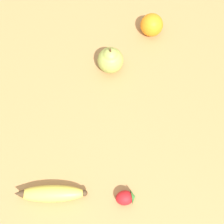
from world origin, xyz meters
name	(u,v)px	position (x,y,z in m)	size (l,w,h in m)	color
ground_plane	(94,115)	(0.00, 0.00, 0.00)	(3.00, 3.00, 0.00)	#A87A47
banana	(51,194)	(0.19, -0.16, 0.02)	(0.08, 0.18, 0.04)	#DBCC4C
orange	(152,25)	(-0.23, 0.25, 0.04)	(0.07, 0.07, 0.07)	orange
pear	(110,60)	(-0.14, 0.09, 0.04)	(0.08, 0.08, 0.10)	#99A84C
strawberry	(126,198)	(0.25, 0.02, 0.02)	(0.04, 0.05, 0.04)	red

